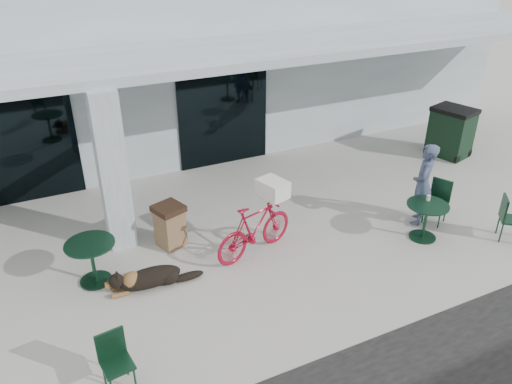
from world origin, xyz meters
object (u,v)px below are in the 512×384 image
bicycle (255,229)px  cafe_chair_far_b (436,203)px  cafe_table_far (425,221)px  person (423,184)px  wheeled_bin (451,132)px  trash_receptacle (170,226)px  cafe_chair_near (117,364)px  cafe_chair_far_a (512,219)px  dog (150,277)px  cafe_table_near (93,263)px

bicycle → cafe_chair_far_b: size_ratio=1.92×
cafe_table_far → person: size_ratio=0.46×
wheeled_bin → trash_receptacle: bearing=171.2°
cafe_chair_near → cafe_chair_far_a: bearing=-5.2°
bicycle → dog: 2.10m
cafe_chair_far_a → trash_receptacle: bearing=105.6°
cafe_chair_far_b → cafe_table_near: bearing=-124.5°
cafe_table_far → cafe_table_near: bearing=167.2°
dog → cafe_chair_far_a: bearing=-10.2°
wheeled_bin → cafe_chair_far_a: bearing=-134.4°
person → cafe_table_near: bearing=-49.2°
cafe_chair_near → cafe_table_far: bearing=2.3°
cafe_chair_near → cafe_table_far: cafe_chair_near is taller
dog → cafe_table_far: (5.36, -0.85, 0.18)m
cafe_table_near → bicycle: bearing=-8.5°
wheeled_bin → cafe_chair_near: bearing=-173.3°
dog → cafe_chair_near: cafe_chair_near is taller
dog → cafe_chair_far_b: bearing=-1.5°
cafe_table_near → wheeled_bin: 9.85m
person → wheeled_bin: 4.00m
cafe_chair_far_a → person: (-1.16, 1.31, 0.42)m
cafe_chair_near → trash_receptacle: bearing=53.9°
wheeled_bin → cafe_chair_far_b: bearing=-154.2°
cafe_chair_far_a → wheeled_bin: wheeled_bin is taller
cafe_chair_far_b → bicycle: bearing=-124.7°
cafe_table_far → cafe_chair_far_a: 1.68m
trash_receptacle → cafe_table_far: bearing=-22.7°
bicycle → cafe_chair_far_b: bicycle is taller
cafe_table_far → cafe_chair_far_b: bearing=30.9°
cafe_chair_far_a → dog: bearing=116.1°
cafe_table_far → wheeled_bin: bearing=39.9°
cafe_table_near → cafe_chair_far_a: 8.00m
cafe_chair_near → cafe_chair_far_a: 7.81m
bicycle → cafe_chair_near: (-3.01, -2.08, -0.10)m
cafe_chair_near → cafe_chair_far_b: 7.09m
bicycle → cafe_table_far: (3.29, -0.98, -0.16)m
cafe_table_near → cafe_chair_far_b: size_ratio=0.91×
cafe_chair_far_b → person: bearing=-146.2°
trash_receptacle → cafe_table_near: bearing=-161.0°
person → cafe_chair_far_a: bearing=89.9°
cafe_chair_far_a → cafe_chair_far_b: 1.44m
trash_receptacle → cafe_chair_far_b: bearing=-16.6°
cafe_table_far → cafe_chair_far_b: 0.74m
bicycle → cafe_chair_far_b: (3.92, -0.60, -0.07)m
cafe_chair_far_a → trash_receptacle: size_ratio=1.05×
bicycle → cafe_chair_near: size_ratio=2.06×
cafe_chair_far_b → wheeled_bin: size_ratio=0.70×
dog → cafe_chair_far_a: 7.04m
cafe_table_far → cafe_chair_near: bearing=-170.0°
cafe_table_far → cafe_chair_far_b: size_ratio=0.87×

